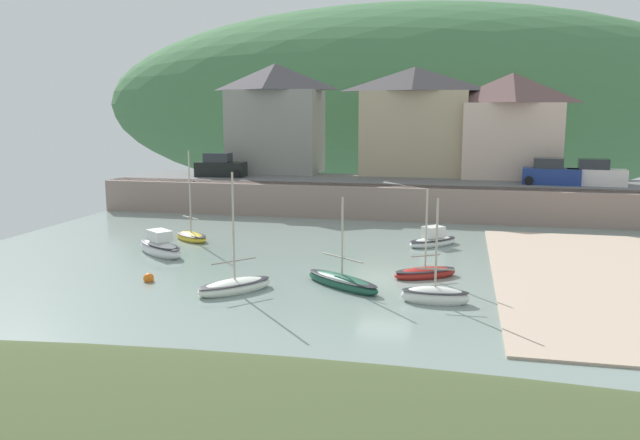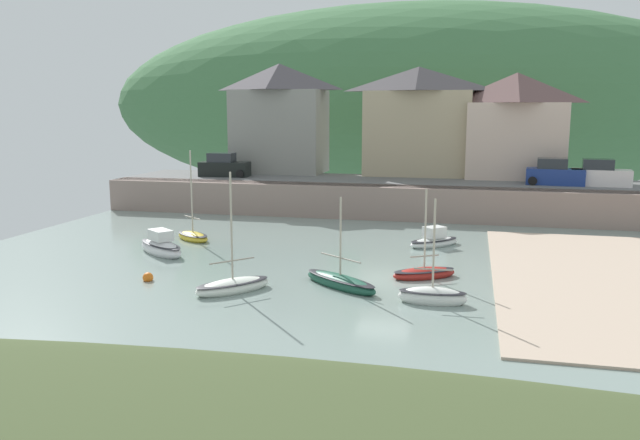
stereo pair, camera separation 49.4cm
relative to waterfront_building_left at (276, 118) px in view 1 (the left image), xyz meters
name	(u,v)px [view 1 (the left image)]	position (x,y,z in m)	size (l,w,h in m)	color
ground	(392,351)	(14.15, -34.76, -7.04)	(48.00, 41.00, 0.61)	gray
quay_seawall	(414,200)	(12.75, -7.70, -5.85)	(48.00, 9.40, 2.40)	gray
hillside_backdrop	(404,104)	(8.50, 30.00, 1.45)	(80.00, 44.00, 24.71)	#427445
waterfront_building_left	(276,118)	(0.00, 0.00, 0.00)	(8.10, 5.45, 9.44)	gray
waterfront_building_centre	(414,121)	(12.06, 0.00, -0.22)	(9.04, 4.37, 8.99)	tan
waterfront_building_right	(511,125)	(19.87, 0.00, -0.51)	(7.90, 5.86, 8.42)	beige
dinghy_open_wooden	(435,296)	(15.23, -28.56, -6.91)	(2.84, 1.09, 4.54)	white
sailboat_nearest_shore	(342,282)	(11.05, -27.06, -6.96)	(4.18, 3.46, 4.24)	#1D503D
sailboat_white_hull	(160,247)	(0.03, -22.77, -6.81)	(4.00, 3.45, 1.58)	white
sailboat_far_left	(191,236)	(0.13, -18.81, -6.95)	(3.05, 2.72, 5.61)	gold
sailboat_blue_trim	(235,286)	(6.61, -28.87, -6.94)	(3.29, 3.51, 5.42)	white
rowboat_small_beached	(433,240)	(14.62, -17.15, -6.89)	(3.29, 3.22, 1.29)	white
fishing_boat_green	(425,273)	(14.60, -24.56, -6.97)	(3.29, 2.57, 4.40)	maroon
parked_car_near_slipway	(220,167)	(-3.52, -4.50, -4.00)	(4.17, 1.88, 1.95)	black
parked_car_by_wall	(551,174)	(22.57, -4.50, -4.00)	(4.25, 2.11, 1.95)	navy
parked_car_end_of_row	(596,174)	(25.72, -4.50, -4.00)	(4.25, 2.11, 1.95)	silver
mooring_buoy	(149,278)	(2.11, -28.10, -7.05)	(0.49, 0.49, 0.49)	orange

